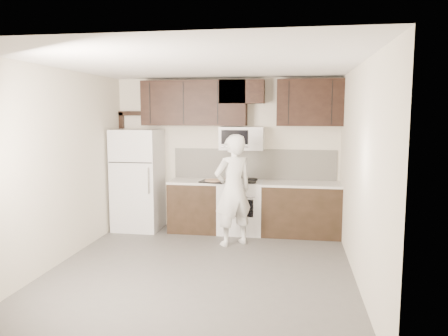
% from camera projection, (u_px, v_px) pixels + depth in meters
% --- Properties ---
extents(floor, '(4.50, 4.50, 0.00)m').
position_uv_depth(floor, '(201.00, 270.00, 5.83)').
color(floor, '#53514E').
rests_on(floor, ground).
extents(back_wall, '(4.00, 0.00, 4.00)m').
position_uv_depth(back_wall, '(226.00, 154.00, 7.87)').
color(back_wall, beige).
rests_on(back_wall, ground).
extents(ceiling, '(4.50, 4.50, 0.00)m').
position_uv_depth(ceiling, '(199.00, 64.00, 5.49)').
color(ceiling, white).
rests_on(ceiling, back_wall).
extents(counter_run, '(2.95, 0.64, 0.91)m').
position_uv_depth(counter_run, '(258.00, 208.00, 7.58)').
color(counter_run, black).
rests_on(counter_run, floor).
extents(stove, '(0.76, 0.66, 0.94)m').
position_uv_depth(stove, '(241.00, 207.00, 7.63)').
color(stove, silver).
rests_on(stove, floor).
extents(backsplash, '(2.90, 0.02, 0.54)m').
position_uv_depth(backsplash, '(254.00, 164.00, 7.80)').
color(backsplash, beige).
rests_on(backsplash, counter_run).
extents(upper_cabinets, '(3.48, 0.35, 0.78)m').
position_uv_depth(upper_cabinets, '(237.00, 102.00, 7.55)').
color(upper_cabinets, black).
rests_on(upper_cabinets, back_wall).
extents(microwave, '(0.76, 0.42, 0.40)m').
position_uv_depth(microwave, '(242.00, 138.00, 7.59)').
color(microwave, silver).
rests_on(microwave, upper_cabinets).
extents(refrigerator, '(0.80, 0.76, 1.80)m').
position_uv_depth(refrigerator, '(138.00, 180.00, 7.82)').
color(refrigerator, silver).
rests_on(refrigerator, floor).
extents(door_trim, '(0.50, 0.08, 2.12)m').
position_uv_depth(door_trim, '(125.00, 158.00, 8.14)').
color(door_trim, black).
rests_on(door_trim, floor).
extents(saucepan, '(0.34, 0.19, 0.18)m').
position_uv_depth(saucepan, '(229.00, 178.00, 7.44)').
color(saucepan, silver).
rests_on(saucepan, stove).
extents(baking_tray, '(0.47, 0.38, 0.02)m').
position_uv_depth(baking_tray, '(213.00, 182.00, 7.47)').
color(baking_tray, black).
rests_on(baking_tray, counter_run).
extents(pizza, '(0.33, 0.33, 0.02)m').
position_uv_depth(pizza, '(213.00, 180.00, 7.47)').
color(pizza, '#D7B490').
rests_on(pizza, baking_tray).
extents(person, '(0.77, 0.72, 1.76)m').
position_uv_depth(person, '(233.00, 190.00, 6.87)').
color(person, white).
rests_on(person, floor).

